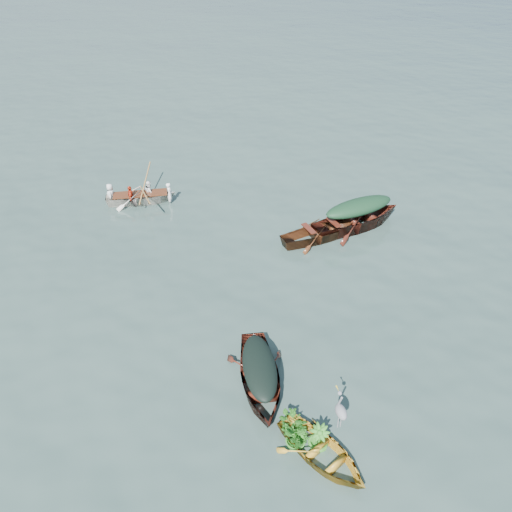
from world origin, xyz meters
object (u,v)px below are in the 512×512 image
at_px(green_tarp_boat, 356,228).
at_px(heron, 340,416).
at_px(yellow_dinghy, 321,458).
at_px(open_wooden_boat, 320,239).
at_px(rowed_boat, 142,203).
at_px(dark_covered_boat, 259,386).

height_order(green_tarp_boat, heron, heron).
bearing_deg(heron, yellow_dinghy, -174.81).
relative_size(open_wooden_boat, rowed_boat, 1.10).
bearing_deg(green_tarp_boat, open_wooden_boat, 90.00).
xyz_separation_m(yellow_dinghy, heron, (0.46, 0.30, 0.81)).
bearing_deg(dark_covered_boat, heron, -49.94).
bearing_deg(open_wooden_boat, yellow_dinghy, 149.36).
bearing_deg(open_wooden_boat, heron, 151.74).
distance_m(green_tarp_boat, open_wooden_boat, 1.53).
bearing_deg(open_wooden_boat, green_tarp_boat, -86.74).
relative_size(green_tarp_boat, open_wooden_boat, 1.22).
xyz_separation_m(yellow_dinghy, rowed_boat, (-2.90, 11.92, 0.00)).
xyz_separation_m(dark_covered_boat, heron, (1.21, -1.84, 0.81)).
bearing_deg(dark_covered_boat, yellow_dinghy, -64.03).
relative_size(dark_covered_boat, open_wooden_boat, 0.93).
height_order(green_tarp_boat, rowed_boat, green_tarp_boat).
bearing_deg(heron, open_wooden_boat, 44.14).
bearing_deg(dark_covered_boat, open_wooden_boat, 64.25).
relative_size(dark_covered_boat, rowed_boat, 1.02).
bearing_deg(dark_covered_boat, rowed_boat, 109.00).
distance_m(yellow_dinghy, rowed_boat, 12.27).
bearing_deg(heron, green_tarp_boat, 35.59).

